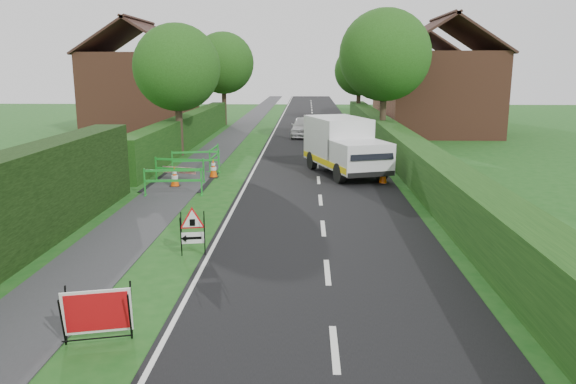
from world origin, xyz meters
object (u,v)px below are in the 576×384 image
object	(u,v)px
red_rect_sign	(97,313)
triangle_sign	(191,228)
works_van	(344,145)
hatchback_car	(304,127)

from	to	relation	value
red_rect_sign	triangle_sign	bearing A→B (deg)	67.47
red_rect_sign	works_van	bearing A→B (deg)	58.02
works_van	hatchback_car	bearing A→B (deg)	78.76
triangle_sign	hatchback_car	size ratio (longest dim) A/B	0.26
red_rect_sign	works_van	distance (m)	16.18
red_rect_sign	triangle_sign	distance (m)	4.47
triangle_sign	hatchback_car	xyz separation A→B (m)	(2.54, 24.15, -0.05)
works_van	red_rect_sign	bearing A→B (deg)	-127.00
red_rect_sign	hatchback_car	bearing A→B (deg)	69.63
hatchback_car	triangle_sign	bearing A→B (deg)	-93.93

